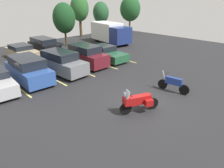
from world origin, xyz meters
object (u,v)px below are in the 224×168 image
at_px(motorcycle_touring, 138,101).
at_px(car_green, 105,53).
at_px(car_maroon, 86,56).
at_px(car_far_tan, 22,52).
at_px(car_far_black, 44,46).
at_px(car_grey, 62,63).
at_px(motorcycle_second, 173,83).
at_px(box_truck, 110,32).
at_px(car_blue, 28,70).

height_order(motorcycle_touring, car_green, car_green).
relative_size(car_maroon, car_far_tan, 0.94).
distance_m(car_maroon, car_far_black, 6.76).
bearing_deg(car_grey, motorcycle_touring, -92.61).
relative_size(car_green, car_far_tan, 1.08).
distance_m(motorcycle_second, box_truck, 16.34).
height_order(car_grey, box_truck, box_truck).
xyz_separation_m(car_blue, car_grey, (2.71, -0.26, 0.01)).
height_order(motorcycle_second, car_green, car_green).
height_order(motorcycle_second, box_truck, box_truck).
height_order(motorcycle_touring, car_grey, car_grey).
height_order(car_maroon, car_far_black, car_maroon).
height_order(car_blue, car_maroon, car_maroon).
relative_size(car_far_black, box_truck, 0.67).
xyz_separation_m(car_maroon, car_green, (2.53, 0.19, -0.26)).
distance_m(car_grey, car_maroon, 2.72).
relative_size(car_blue, car_grey, 1.06).
bearing_deg(box_truck, car_blue, -157.57).
bearing_deg(car_green, car_maroon, -175.63).
bearing_deg(motorcycle_touring, car_grey, 87.39).
bearing_deg(car_maroon, car_far_tan, 118.03).
distance_m(car_maroon, car_green, 2.55).
xyz_separation_m(motorcycle_second, car_blue, (-6.07, 8.51, 0.33)).
xyz_separation_m(motorcycle_touring, car_far_black, (2.35, 15.26, 0.25)).
bearing_deg(car_far_tan, motorcycle_touring, -88.95).
distance_m(car_green, box_truck, 8.25).
bearing_deg(car_far_tan, car_maroon, -61.97).
distance_m(motorcycle_touring, box_truck, 18.47).
height_order(car_maroon, car_far_tan, car_maroon).
bearing_deg(car_green, motorcycle_touring, -122.72).
bearing_deg(car_grey, car_far_tan, 95.66).
xyz_separation_m(car_blue, car_far_tan, (2.06, 6.29, -0.20)).
bearing_deg(motorcycle_touring, box_truck, 50.89).
distance_m(motorcycle_second, car_far_black, 15.29).
xyz_separation_m(car_far_black, box_truck, (9.29, -0.94, 0.55)).
xyz_separation_m(car_maroon, car_far_black, (-0.73, 6.72, -0.04)).
relative_size(motorcycle_touring, car_maroon, 0.52).
xyz_separation_m(motorcycle_touring, motorcycle_second, (3.75, 0.04, -0.08)).
bearing_deg(car_blue, car_grey, -5.53).
bearing_deg(car_grey, car_green, 4.90).
bearing_deg(car_maroon, car_blue, 179.93).
bearing_deg(box_truck, car_grey, -151.84).
distance_m(car_blue, car_grey, 2.72).
distance_m(car_grey, car_far_tan, 6.59).
bearing_deg(car_blue, motorcycle_second, -54.49).
relative_size(car_green, car_far_black, 1.10).
height_order(motorcycle_second, car_blue, car_blue).
bearing_deg(car_grey, box_truck, 28.16).
bearing_deg(car_far_black, box_truck, -5.80).
relative_size(car_grey, box_truck, 0.70).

